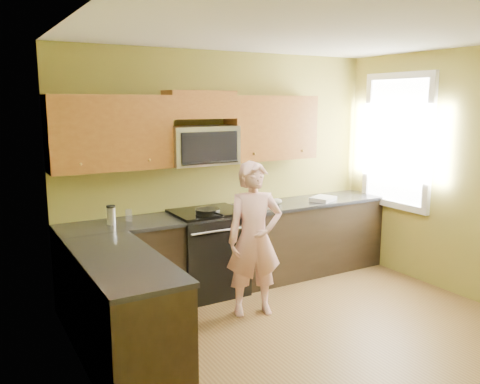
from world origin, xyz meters
TOP-DOWN VIEW (x-y plane):
  - floor at (0.00, 0.00)m, footprint 4.00×4.00m
  - ceiling at (0.00, 0.00)m, footprint 4.00×4.00m
  - wall_back at (0.00, 2.00)m, footprint 4.00×0.00m
  - wall_left at (-2.00, 0.00)m, footprint 0.00×4.00m
  - cabinet_back_run at (0.00, 1.70)m, footprint 4.00×0.60m
  - cabinet_left_run at (-1.70, 0.60)m, footprint 0.60×1.60m
  - countertop_back at (0.00, 1.69)m, footprint 4.00×0.62m
  - countertop_left at (-1.69, 0.60)m, footprint 0.62×1.60m
  - stove at (-0.40, 1.68)m, footprint 0.76×0.65m
  - microwave at (-0.40, 1.80)m, footprint 0.76×0.40m
  - upper_cab_left at (-1.39, 1.83)m, footprint 1.22×0.33m
  - upper_cab_right at (0.54, 1.83)m, footprint 1.12×0.33m
  - upper_cab_over_mw at (-0.40, 1.83)m, footprint 0.76×0.33m
  - window at (1.98, 1.20)m, footprint 0.06×1.06m
  - woman at (-0.24, 0.95)m, footprint 0.65×0.52m
  - frying_pan at (-0.47, 1.52)m, footprint 0.33×0.49m
  - butter_tub at (0.34, 1.59)m, footprint 0.14×0.14m
  - toast_slice at (0.28, 1.55)m, footprint 0.13×0.13m
  - napkin_a at (0.26, 1.51)m, footprint 0.14×0.15m
  - napkin_b at (0.55, 1.72)m, footprint 0.14×0.15m
  - dish_towel at (1.15, 1.58)m, footprint 0.37×0.34m
  - travel_mug at (-1.45, 1.72)m, footprint 0.10×0.10m
  - glass_b at (-1.26, 1.77)m, footprint 0.08×0.08m

SIDE VIEW (x-z plane):
  - floor at x=0.00m, z-range 0.00..0.00m
  - cabinet_back_run at x=0.00m, z-range 0.00..0.88m
  - cabinet_left_run at x=-1.70m, z-range 0.00..0.88m
  - stove at x=-0.40m, z-range 0.00..0.95m
  - woman at x=-0.24m, z-range 0.00..1.56m
  - countertop_back at x=0.00m, z-range 0.88..0.92m
  - countertop_left at x=-1.69m, z-range 0.88..0.92m
  - butter_tub at x=0.34m, z-range 0.88..0.96m
  - travel_mug at x=-1.45m, z-range 0.82..1.02m
  - toast_slice at x=0.28m, z-range 0.92..0.93m
  - dish_towel at x=1.15m, z-range 0.92..0.97m
  - frying_pan at x=-0.47m, z-range 0.92..0.98m
  - napkin_a at x=0.26m, z-range 0.92..0.98m
  - napkin_b at x=0.55m, z-range 0.92..0.99m
  - glass_b at x=-1.26m, z-range 0.92..1.04m
  - wall_back at x=0.00m, z-range -0.65..3.35m
  - wall_left at x=-2.00m, z-range -0.65..3.35m
  - microwave at x=-0.40m, z-range 1.24..1.66m
  - upper_cab_left at x=-1.39m, z-range 1.07..1.82m
  - upper_cab_right at x=0.54m, z-range 1.07..1.82m
  - window at x=1.98m, z-range 0.82..2.48m
  - upper_cab_over_mw at x=-0.40m, z-range 1.95..2.25m
  - ceiling at x=0.00m, z-range 2.70..2.70m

